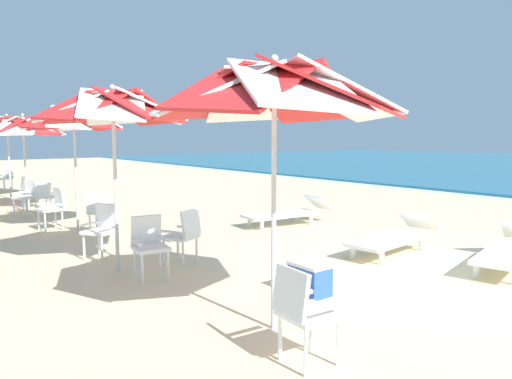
{
  "coord_description": "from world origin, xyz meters",
  "views": [
    {
      "loc": [
        3.46,
        -5.7,
        1.95
      ],
      "look_at": [
        -3.27,
        -0.51,
        1.0
      ],
      "focal_mm": 33.43,
      "sensor_mm": 36.0,
      "label": 1
    }
  ],
  "objects_px": {
    "plastic_chair_4": "(100,210)",
    "sun_lounger_1": "(511,250)",
    "plastic_chair_1": "(103,227)",
    "sun_lounger_3": "(288,212)",
    "sun_lounger_2": "(395,236)",
    "plastic_chair_0": "(303,309)",
    "beach_umbrella_0": "(274,93)",
    "beach_umbrella_1": "(113,109)",
    "plastic_chair_6": "(27,195)",
    "plastic_chair_3": "(184,233)",
    "plastic_chair_7": "(30,190)",
    "beach_umbrella_3": "(23,127)",
    "beach_umbrella_4": "(7,125)",
    "plastic_chair_2": "(149,243)",
    "plastic_chair_10": "(5,177)",
    "beach_umbrella_2": "(74,120)",
    "cooler_box": "(310,278)",
    "plastic_chair_5": "(53,206)",
    "plastic_chair_8": "(46,195)"
  },
  "relations": [
    {
      "from": "plastic_chair_6",
      "to": "plastic_chair_7",
      "type": "xyz_separation_m",
      "value": [
        -1.11,
        0.31,
        0.0
      ]
    },
    {
      "from": "beach_umbrella_1",
      "to": "plastic_chair_8",
      "type": "bearing_deg",
      "value": 174.97
    },
    {
      "from": "plastic_chair_1",
      "to": "sun_lounger_2",
      "type": "relative_size",
      "value": 0.39
    },
    {
      "from": "plastic_chair_7",
      "to": "cooler_box",
      "type": "bearing_deg",
      "value": 6.15
    },
    {
      "from": "plastic_chair_6",
      "to": "sun_lounger_3",
      "type": "height_order",
      "value": "plastic_chair_6"
    },
    {
      "from": "sun_lounger_3",
      "to": "cooler_box",
      "type": "bearing_deg",
      "value": -38.24
    },
    {
      "from": "plastic_chair_3",
      "to": "beach_umbrella_4",
      "type": "bearing_deg",
      "value": -177.08
    },
    {
      "from": "plastic_chair_0",
      "to": "beach_umbrella_4",
      "type": "bearing_deg",
      "value": 178.99
    },
    {
      "from": "beach_umbrella_4",
      "to": "sun_lounger_1",
      "type": "relative_size",
      "value": 1.18
    },
    {
      "from": "sun_lounger_3",
      "to": "cooler_box",
      "type": "relative_size",
      "value": 4.41
    },
    {
      "from": "beach_umbrella_0",
      "to": "sun_lounger_1",
      "type": "bearing_deg",
      "value": 84.12
    },
    {
      "from": "plastic_chair_5",
      "to": "sun_lounger_1",
      "type": "height_order",
      "value": "plastic_chair_5"
    },
    {
      "from": "beach_umbrella_3",
      "to": "beach_umbrella_4",
      "type": "height_order",
      "value": "beach_umbrella_4"
    },
    {
      "from": "plastic_chair_1",
      "to": "beach_umbrella_0",
      "type": "bearing_deg",
      "value": 5.06
    },
    {
      "from": "plastic_chair_1",
      "to": "beach_umbrella_2",
      "type": "relative_size",
      "value": 0.33
    },
    {
      "from": "plastic_chair_0",
      "to": "plastic_chair_6",
      "type": "xyz_separation_m",
      "value": [
        -9.98,
        -0.03,
        0.0
      ]
    },
    {
      "from": "plastic_chair_0",
      "to": "plastic_chair_3",
      "type": "xyz_separation_m",
      "value": [
        -3.4,
        0.75,
        0.0
      ]
    },
    {
      "from": "plastic_chair_0",
      "to": "sun_lounger_2",
      "type": "xyz_separation_m",
      "value": [
        -1.96,
        3.96,
        -0.22
      ]
    },
    {
      "from": "plastic_chair_4",
      "to": "plastic_chair_10",
      "type": "xyz_separation_m",
      "value": [
        -9.54,
        -0.02,
        0.0
      ]
    },
    {
      "from": "plastic_chair_0",
      "to": "sun_lounger_1",
      "type": "relative_size",
      "value": 0.39
    },
    {
      "from": "plastic_chair_2",
      "to": "sun_lounger_3",
      "type": "distance_m",
      "value": 4.55
    },
    {
      "from": "beach_umbrella_0",
      "to": "plastic_chair_6",
      "type": "distance_m",
      "value": 9.42
    },
    {
      "from": "beach_umbrella_2",
      "to": "beach_umbrella_4",
      "type": "distance_m",
      "value": 6.49
    },
    {
      "from": "sun_lounger_3",
      "to": "beach_umbrella_3",
      "type": "bearing_deg",
      "value": -143.11
    },
    {
      "from": "plastic_chair_1",
      "to": "sun_lounger_3",
      "type": "xyz_separation_m",
      "value": [
        -0.3,
        4.26,
        -0.22
      ]
    },
    {
      "from": "plastic_chair_2",
      "to": "plastic_chair_4",
      "type": "relative_size",
      "value": 1.0
    },
    {
      "from": "beach_umbrella_0",
      "to": "plastic_chair_10",
      "type": "bearing_deg",
      "value": 179.06
    },
    {
      "from": "plastic_chair_4",
      "to": "sun_lounger_1",
      "type": "relative_size",
      "value": 0.39
    },
    {
      "from": "beach_umbrella_0",
      "to": "plastic_chair_7",
      "type": "distance_m",
      "value": 10.51
    },
    {
      "from": "beach_umbrella_4",
      "to": "plastic_chair_10",
      "type": "height_order",
      "value": "beach_umbrella_4"
    },
    {
      "from": "beach_umbrella_0",
      "to": "sun_lounger_2",
      "type": "bearing_deg",
      "value": 108.28
    },
    {
      "from": "plastic_chair_5",
      "to": "plastic_chair_6",
      "type": "bearing_deg",
      "value": 179.58
    },
    {
      "from": "beach_umbrella_1",
      "to": "plastic_chair_2",
      "type": "xyz_separation_m",
      "value": [
        0.58,
        0.23,
        -1.83
      ]
    },
    {
      "from": "plastic_chair_4",
      "to": "beach_umbrella_3",
      "type": "xyz_separation_m",
      "value": [
        -3.99,
        -0.5,
        1.68
      ]
    },
    {
      "from": "cooler_box",
      "to": "sun_lounger_3",
      "type": "bearing_deg",
      "value": 141.76
    },
    {
      "from": "plastic_chair_3",
      "to": "plastic_chair_1",
      "type": "bearing_deg",
      "value": -147.46
    },
    {
      "from": "beach_umbrella_0",
      "to": "plastic_chair_4",
      "type": "distance_m",
      "value": 6.04
    },
    {
      "from": "sun_lounger_1",
      "to": "sun_lounger_2",
      "type": "height_order",
      "value": "same"
    },
    {
      "from": "beach_umbrella_0",
      "to": "beach_umbrella_1",
      "type": "bearing_deg",
      "value": -170.88
    },
    {
      "from": "plastic_chair_3",
      "to": "beach_umbrella_3",
      "type": "height_order",
      "value": "beach_umbrella_3"
    },
    {
      "from": "beach_umbrella_0",
      "to": "beach_umbrella_4",
      "type": "bearing_deg",
      "value": -179.71
    },
    {
      "from": "sun_lounger_1",
      "to": "plastic_chair_2",
      "type": "bearing_deg",
      "value": -122.14
    },
    {
      "from": "plastic_chair_3",
      "to": "plastic_chair_4",
      "type": "height_order",
      "value": "same"
    },
    {
      "from": "plastic_chair_5",
      "to": "plastic_chair_8",
      "type": "height_order",
      "value": "same"
    },
    {
      "from": "plastic_chair_3",
      "to": "plastic_chair_7",
      "type": "bearing_deg",
      "value": -176.56
    },
    {
      "from": "beach_umbrella_4",
      "to": "sun_lounger_2",
      "type": "bearing_deg",
      "value": 18.01
    },
    {
      "from": "beach_umbrella_1",
      "to": "cooler_box",
      "type": "distance_m",
      "value": 3.55
    },
    {
      "from": "plastic_chair_1",
      "to": "plastic_chair_4",
      "type": "xyz_separation_m",
      "value": [
        -1.85,
        0.62,
        0.0
      ]
    },
    {
      "from": "plastic_chair_8",
      "to": "sun_lounger_2",
      "type": "distance_m",
      "value": 8.51
    },
    {
      "from": "sun_lounger_2",
      "to": "cooler_box",
      "type": "distance_m",
      "value": 2.71
    }
  ]
}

